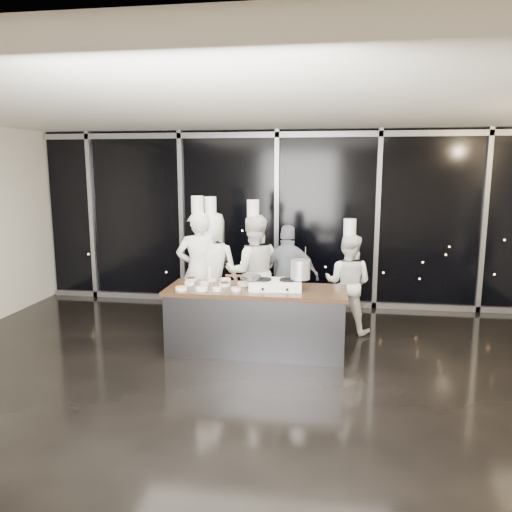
# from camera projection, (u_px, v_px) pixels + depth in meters

# --- Properties ---
(ground) EXTENTS (9.00, 9.00, 0.00)m
(ground) POSITION_uv_depth(u_px,v_px,m) (245.00, 377.00, 6.09)
(ground) COLOR black
(ground) RESTS_ON ground
(room_shell) EXTENTS (9.02, 7.02, 3.21)m
(room_shell) POSITION_uv_depth(u_px,v_px,m) (260.00, 193.00, 5.67)
(room_shell) COLOR beige
(room_shell) RESTS_ON ground
(window_wall) EXTENTS (8.90, 0.11, 3.20)m
(window_wall) POSITION_uv_depth(u_px,v_px,m) (277.00, 219.00, 9.15)
(window_wall) COLOR black
(window_wall) RESTS_ON ground
(demo_counter) EXTENTS (2.46, 0.86, 0.90)m
(demo_counter) POSITION_uv_depth(u_px,v_px,m) (256.00, 320.00, 6.89)
(demo_counter) COLOR #3B3B40
(demo_counter) RESTS_ON ground
(stove) EXTENTS (0.73, 0.49, 0.14)m
(stove) POSITION_uv_depth(u_px,v_px,m) (275.00, 284.00, 6.76)
(stove) COLOR white
(stove) RESTS_ON demo_counter
(frying_pan) EXTENTS (0.50, 0.31, 0.05)m
(frying_pan) POSITION_uv_depth(u_px,v_px,m) (250.00, 277.00, 6.77)
(frying_pan) COLOR slate
(frying_pan) RESTS_ON stove
(stock_pot) EXTENTS (0.28, 0.28, 0.26)m
(stock_pot) POSITION_uv_depth(u_px,v_px,m) (300.00, 269.00, 6.72)
(stock_pot) COLOR silver
(stock_pot) RESTS_ON stove
(prep_bowls) EXTENTS (1.43, 0.75, 0.05)m
(prep_bowls) POSITION_uv_depth(u_px,v_px,m) (222.00, 285.00, 6.91)
(prep_bowls) COLOR white
(prep_bowls) RESTS_ON demo_counter
(squeeze_bottle) EXTENTS (0.07, 0.07, 0.24)m
(squeeze_bottle) POSITION_uv_depth(u_px,v_px,m) (210.00, 274.00, 7.21)
(squeeze_bottle) COLOR white
(squeeze_bottle) RESTS_ON demo_counter
(chef_far_left) EXTENTS (0.80, 0.67, 2.10)m
(chef_far_left) POSITION_uv_depth(u_px,v_px,m) (199.00, 270.00, 7.78)
(chef_far_left) COLOR silver
(chef_far_left) RESTS_ON ground
(chef_left) EXTENTS (0.98, 0.72, 2.08)m
(chef_left) POSITION_uv_depth(u_px,v_px,m) (211.00, 269.00, 7.96)
(chef_left) COLOR silver
(chef_left) RESTS_ON ground
(chef_center) EXTENTS (1.02, 0.88, 2.04)m
(chef_center) POSITION_uv_depth(u_px,v_px,m) (253.00, 271.00, 7.85)
(chef_center) COLOR silver
(chef_center) RESTS_ON ground
(guest) EXTENTS (0.99, 0.45, 1.65)m
(guest) POSITION_uv_depth(u_px,v_px,m) (288.00, 277.00, 7.89)
(guest) COLOR #131C36
(guest) RESTS_ON ground
(chef_right) EXTENTS (0.88, 0.77, 1.77)m
(chef_right) POSITION_uv_depth(u_px,v_px,m) (348.00, 283.00, 7.67)
(chef_right) COLOR silver
(chef_right) RESTS_ON ground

